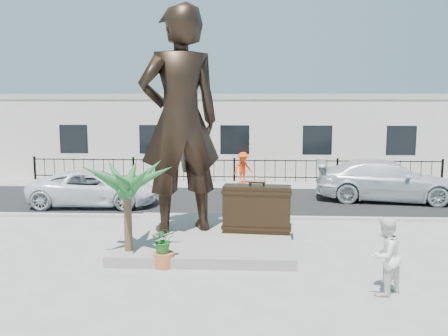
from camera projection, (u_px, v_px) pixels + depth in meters
The scene contains 16 objects.
ground at pixel (220, 257), 14.33m from camera, with size 100.00×100.00×0.00m, color #9E9991.
street at pixel (231, 200), 22.24m from camera, with size 40.00×7.00×0.01m, color black.
curb at pixel (227, 217), 18.77m from camera, with size 40.00×0.25×0.12m, color #A5A399.
far_sidewalk at pixel (234, 184), 26.19m from camera, with size 40.00×2.50×0.02m, color #9E9991.
plinth at pixel (207, 237), 15.82m from camera, with size 5.20×5.20×0.30m, color gray.
fence at pixel (234, 170), 26.90m from camera, with size 22.00×0.10×1.20m, color black.
building at pixel (236, 135), 30.82m from camera, with size 28.00×7.00×4.40m, color silver.
statue at pixel (180, 121), 15.59m from camera, with size 2.57×1.69×7.06m, color black.
suitcase at pixel (257, 209), 15.79m from camera, with size 2.12×0.67×1.49m, color black.
tourist at pixel (385, 256), 11.53m from camera, with size 0.90×0.70×1.85m, color white.
car_white at pixel (94, 188), 21.00m from camera, with size 2.45×5.31×1.48m, color white.
car_silver at pixel (387, 180), 21.95m from camera, with size 2.48×6.11×1.77m, color silver.
worker at pixel (243, 168), 26.02m from camera, with size 1.08×0.62×1.67m, color #FC410D.
palm_tree at pixel (129, 261), 14.01m from camera, with size 1.80×1.80×3.20m, color #205827, non-canonical shape.
planter at pixel (164, 260), 13.48m from camera, with size 0.56×0.56×0.40m, color #B85D30.
shrub at pixel (163, 240), 13.40m from camera, with size 0.65×0.57×0.73m, color #1F6120.
Camera 1 is at (0.81, -13.79, 4.60)m, focal length 40.00 mm.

